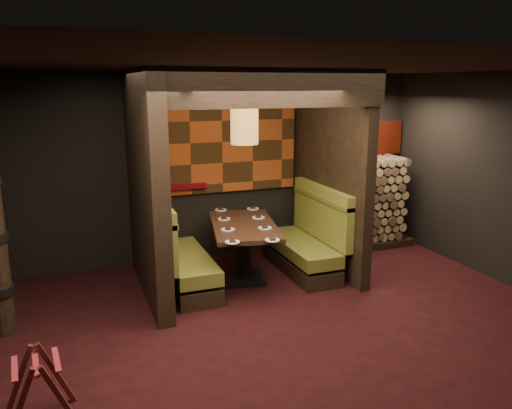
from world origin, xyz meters
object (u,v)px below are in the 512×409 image
at_px(booth_bench_right, 307,244).
at_px(luggage_rack, 39,387).
at_px(booth_bench_left, 179,259).
at_px(pendant_lamp, 244,127).
at_px(dining_table, 244,240).
at_px(firewood_stack, 361,203).

xyz_separation_m(booth_bench_right, luggage_rack, (-3.54, -2.33, -0.08)).
height_order(booth_bench_left, booth_bench_right, same).
bearing_deg(luggage_rack, pendant_lamp, 41.14).
height_order(dining_table, firewood_stack, firewood_stack).
height_order(booth_bench_right, dining_table, booth_bench_right).
xyz_separation_m(pendant_lamp, luggage_rack, (-2.54, -2.22, -1.82)).
bearing_deg(booth_bench_left, dining_table, -4.16).
bearing_deg(firewood_stack, booth_bench_right, -152.65).
bearing_deg(dining_table, luggage_rack, -138.23).
bearing_deg(booth_bench_left, firewood_stack, 12.17).
bearing_deg(firewood_stack, pendant_lamp, -160.92).
distance_m(dining_table, luggage_rack, 3.42).
distance_m(booth_bench_left, booth_bench_right, 1.89).
relative_size(pendant_lamp, firewood_stack, 0.54).
bearing_deg(booth_bench_right, luggage_rack, -146.62).
bearing_deg(booth_bench_left, luggage_rack, -125.24).
relative_size(booth_bench_left, dining_table, 0.94).
distance_m(dining_table, pendant_lamp, 1.55).
bearing_deg(booth_bench_right, booth_bench_left, 180.00).
bearing_deg(firewood_stack, dining_table, -162.01).
height_order(booth_bench_left, pendant_lamp, pendant_lamp).
xyz_separation_m(booth_bench_right, pendant_lamp, (-1.00, -0.11, 1.74)).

